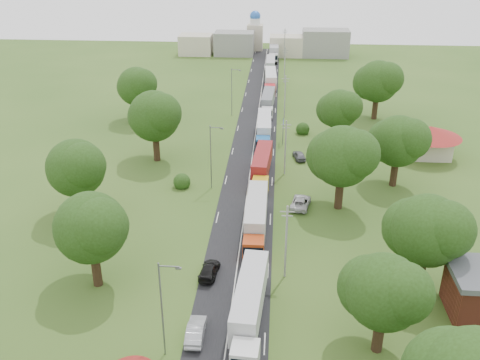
{
  "coord_description": "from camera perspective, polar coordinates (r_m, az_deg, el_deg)",
  "views": [
    {
      "loc": [
        4.17,
        -57.12,
        35.45
      ],
      "look_at": [
        -0.94,
        11.81,
        3.0
      ],
      "focal_mm": 40.0,
      "sensor_mm": 36.0,
      "label": 1
    }
  ],
  "objects": [
    {
      "name": "ground",
      "position": [
        67.36,
        0.06,
        -6.61
      ],
      "size": [
        260.0,
        260.0,
        0.0
      ],
      "primitive_type": "plane",
      "color": "#30501A",
      "rests_on": "ground"
    },
    {
      "name": "road",
      "position": [
        84.98,
        1.04,
        0.49
      ],
      "size": [
        8.0,
        200.0,
        0.04
      ],
      "primitive_type": "cube",
      "color": "black",
      "rests_on": "ground"
    },
    {
      "name": "info_sign",
      "position": [
        97.67,
        4.63,
        5.66
      ],
      "size": [
        0.12,
        3.1,
        4.1
      ],
      "color": "slate",
      "rests_on": "ground"
    },
    {
      "name": "pole_1",
      "position": [
        58.82,
        4.94,
        -6.49
      ],
      "size": [
        1.6,
        0.24,
        9.0
      ],
      "color": "gray",
      "rests_on": "ground"
    },
    {
      "name": "pole_2",
      "position": [
        83.97,
        4.86,
        3.56
      ],
      "size": [
        1.6,
        0.24,
        9.0
      ],
      "color": "gray",
      "rests_on": "ground"
    },
    {
      "name": "pole_3",
      "position": [
        110.5,
        4.82,
        8.89
      ],
      "size": [
        1.6,
        0.24,
        9.0
      ],
      "color": "gray",
      "rests_on": "ground"
    },
    {
      "name": "pole_4",
      "position": [
        137.61,
        4.8,
        12.15
      ],
      "size": [
        1.6,
        0.24,
        9.0
      ],
      "color": "gray",
      "rests_on": "ground"
    },
    {
      "name": "pole_5",
      "position": [
        165.02,
        4.78,
        14.32
      ],
      "size": [
        1.6,
        0.24,
        9.0
      ],
      "color": "gray",
      "rests_on": "ground"
    },
    {
      "name": "lamp_0",
      "position": [
        48.61,
        -8.19,
        -13.13
      ],
      "size": [
        2.03,
        0.22,
        10.0
      ],
      "color": "slate",
      "rests_on": "ground"
    },
    {
      "name": "lamp_1",
      "position": [
        78.65,
        -3.03,
        2.77
      ],
      "size": [
        2.03,
        0.22,
        10.0
      ],
      "color": "slate",
      "rests_on": "ground"
    },
    {
      "name": "lamp_2",
      "position": [
        111.62,
        -0.82,
        9.61
      ],
      "size": [
        2.03,
        0.22,
        10.0
      ],
      "color": "slate",
      "rests_on": "ground"
    },
    {
      "name": "tree_2",
      "position": [
        49.7,
        15.11,
        -11.36
      ],
      "size": [
        8.0,
        8.0,
        10.1
      ],
      "color": "#382616",
      "rests_on": "ground"
    },
    {
      "name": "tree_3",
      "position": [
        58.95,
        19.31,
        -5.03
      ],
      "size": [
        8.8,
        8.8,
        11.07
      ],
      "color": "#382616",
      "rests_on": "ground"
    },
    {
      "name": "tree_4",
      "position": [
        73.26,
        10.85,
        2.55
      ],
      "size": [
        9.6,
        9.6,
        12.05
      ],
      "color": "#382616",
      "rests_on": "ground"
    },
    {
      "name": "tree_5",
      "position": [
        82.34,
        16.51,
        4.03
      ],
      "size": [
        8.8,
        8.8,
        11.07
      ],
      "color": "#382616",
      "rests_on": "ground"
    },
    {
      "name": "tree_6",
      "position": [
        97.27,
        10.52,
        7.47
      ],
      "size": [
        8.0,
        8.0,
        10.1
      ],
      "color": "#382616",
      "rests_on": "ground"
    },
    {
      "name": "tree_7",
      "position": [
        112.54,
        14.48,
        10.17
      ],
      "size": [
        9.6,
        9.6,
        12.05
      ],
      "color": "#382616",
      "rests_on": "ground"
    },
    {
      "name": "tree_10",
      "position": [
        58.31,
        -15.61,
        -4.83
      ],
      "size": [
        8.8,
        8.8,
        11.07
      ],
      "color": "#382616",
      "rests_on": "ground"
    },
    {
      "name": "tree_11",
      "position": [
        73.21,
        -17.08,
        1.3
      ],
      "size": [
        8.8,
        8.8,
        11.07
      ],
      "color": "#382616",
      "rests_on": "ground"
    },
    {
      "name": "tree_12",
      "position": [
        89.11,
        -9.13,
        6.79
      ],
      "size": [
        9.6,
        9.6,
        12.05
      ],
      "color": "#382616",
      "rests_on": "ground"
    },
    {
      "name": "tree_13",
      "position": [
        109.78,
        -10.94,
        9.8
      ],
      "size": [
        8.8,
        8.8,
        11.07
      ],
      "color": "#382616",
      "rests_on": "ground"
    },
    {
      "name": "house_cream",
      "position": [
        96.27,
        19.6,
        4.36
      ],
      "size": [
        10.08,
        10.08,
        5.8
      ],
      "color": "beige",
      "rests_on": "ground"
    },
    {
      "name": "distant_town",
      "position": [
        170.18,
        3.09,
        14.29
      ],
      "size": [
        52.0,
        8.0,
        8.0
      ],
      "color": "gray",
      "rests_on": "ground"
    },
    {
      "name": "church",
      "position": [
        177.87,
        1.61,
        15.41
      ],
      "size": [
        5.0,
        5.0,
        12.3
      ],
      "color": "beige",
      "rests_on": "ground"
    },
    {
      "name": "truck_0",
      "position": [
        53.55,
        1.0,
        -13.27
      ],
      "size": [
        3.34,
        14.89,
        4.11
      ],
      "color": "silver",
      "rests_on": "ground"
    },
    {
      "name": "truck_1",
      "position": [
        68.25,
        1.73,
        -4.04
      ],
      "size": [
        2.55,
        14.83,
        4.11
      ],
      "color": "#AB3913",
      "rests_on": "ground"
    },
    {
      "name": "truck_2",
      "position": [
        83.35,
        2.34,
        1.5
      ],
      "size": [
        3.06,
        13.98,
        3.86
      ],
      "color": "gold",
      "rests_on": "ground"
    },
    {
      "name": "truck_3",
      "position": [
        99.05,
        2.59,
        5.47
      ],
      "size": [
        2.72,
        14.52,
        4.02
      ],
      "color": "#1A5CA1",
      "rests_on": "ground"
    },
    {
      "name": "truck_4",
      "position": [
        115.59,
        3.0,
        8.3
      ],
      "size": [
        2.79,
        13.67,
        3.78
      ],
      "color": "silver",
      "rests_on": "ground"
    },
    {
      "name": "truck_5",
      "position": [
        132.39,
        3.28,
        10.56
      ],
      "size": [
        3.07,
        14.91,
        4.12
      ],
      "color": "red",
      "rests_on": "ground"
    },
    {
      "name": "truck_6",
      "position": [
        148.26,
        3.27,
        12.07
      ],
      "size": [
        2.43,
        13.52,
        3.75
      ],
      "color": "#276834",
      "rests_on": "ground"
    },
    {
      "name": "truck_7",
      "position": [
        165.54,
        3.63,
        13.53
      ],
      "size": [
        2.89,
        15.3,
        4.24
      ],
      "color": "#B7B7B7",
      "rests_on": "ground"
    },
    {
      "name": "car_lane_mid",
      "position": [
        53.11,
        -4.74,
        -15.75
      ],
      "size": [
        1.64,
        4.6,
        1.51
      ],
      "primitive_type": "imported",
      "rotation": [
        0.0,
        0.0,
        3.15
      ],
      "color": "#A9ABB1",
      "rests_on": "ground"
    },
    {
      "name": "car_lane_rear",
      "position": [
        61.13,
        -3.3,
        -9.58
      ],
      "size": [
        2.31,
        4.78,
        1.34
      ],
      "primitive_type": "imported",
      "rotation": [
        0.0,
        0.0,
        3.05
      ],
      "color": "black",
      "rests_on": "ground"
    },
    {
      "name": "car_verge_near",
      "position": [
        75.58,
        6.48,
        -2.37
      ],
      "size": [
        3.41,
        5.62,
        1.46
      ],
      "primitive_type": "imported",
      "rotation": [
        0.0,
        0.0,
        2.94
      ],
      "color": "silver",
      "rests_on": "ground"
    },
    {
      "name": "car_verge_far",
      "position": [
        91.34,
        6.33,
        2.62
      ],
      "size": [
        2.48,
        4.34,
        1.39
      ],
      "primitive_type": "imported",
      "rotation": [
        0.0,
        0.0,
        3.36
      ],
      "color": "#54555B",
      "rests_on": "ground"
    }
  ]
}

